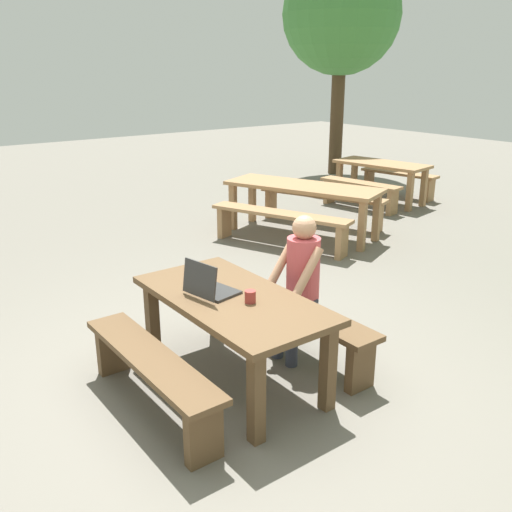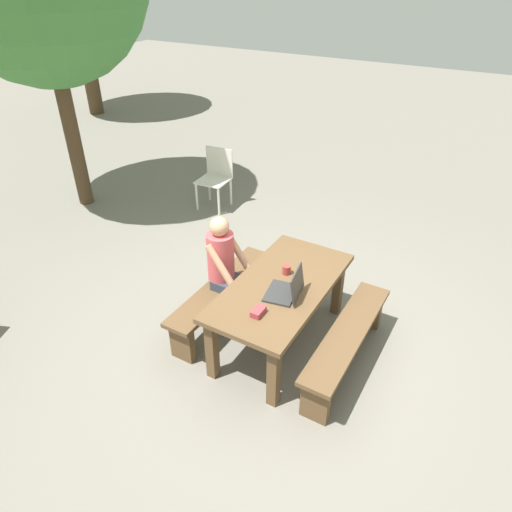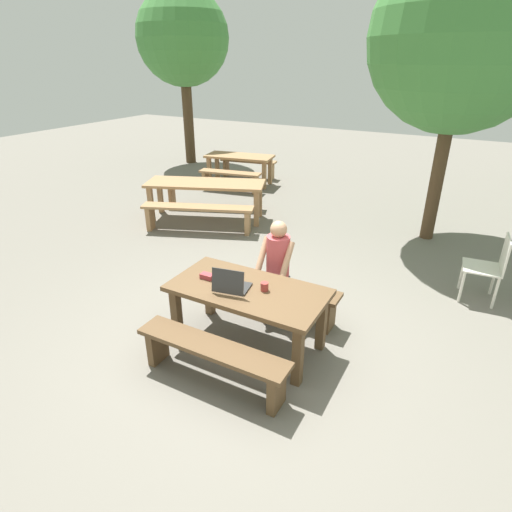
{
  "view_description": "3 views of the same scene",
  "coord_description": "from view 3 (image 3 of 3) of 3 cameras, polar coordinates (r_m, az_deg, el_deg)",
  "views": [
    {
      "loc": [
        3.16,
        -2.16,
        2.32
      ],
      "look_at": [
        -0.04,
        0.25,
        0.95
      ],
      "focal_mm": 39.54,
      "sensor_mm": 36.0,
      "label": 1
    },
    {
      "loc": [
        -3.08,
        -1.53,
        3.23
      ],
      "look_at": [
        -0.04,
        0.25,
        0.95
      ],
      "focal_mm": 32.3,
      "sensor_mm": 36.0,
      "label": 2
    },
    {
      "loc": [
        1.85,
        -3.22,
        2.84
      ],
      "look_at": [
        -0.04,
        0.25,
        0.95
      ],
      "focal_mm": 29.26,
      "sensor_mm": 36.0,
      "label": 3
    }
  ],
  "objects": [
    {
      "name": "bench_rear_south",
      "position": [
        9.84,
        -3.58,
        10.73
      ],
      "size": [
        1.48,
        0.55,
        0.45
      ],
      "rotation": [
        0.0,
        0.0,
        0.18
      ],
      "color": "#9E754C",
      "rests_on": "ground"
    },
    {
      "name": "bench_rear_north",
      "position": [
        11.01,
        -1.04,
        12.36
      ],
      "size": [
        1.48,
        0.55,
        0.45
      ],
      "rotation": [
        0.0,
        0.0,
        0.18
      ],
      "color": "#9E754C",
      "rests_on": "ground"
    },
    {
      "name": "small_pouch",
      "position": [
        4.48,
        -6.7,
        -2.76
      ],
      "size": [
        0.14,
        0.08,
        0.05
      ],
      "color": "#993338",
      "rests_on": "picnic_table_front"
    },
    {
      "name": "plastic_chair",
      "position": [
        5.97,
        29.3,
        -1.24
      ],
      "size": [
        0.48,
        0.48,
        0.88
      ],
      "rotation": [
        0.0,
        0.0,
        4.8
      ],
      "color": "silver",
      "rests_on": "ground"
    },
    {
      "name": "picnic_table_front",
      "position": [
        4.34,
        -1.12,
        -5.64
      ],
      "size": [
        1.62,
        0.82,
        0.7
      ],
      "color": "brown",
      "rests_on": "ground"
    },
    {
      "name": "laptop",
      "position": [
        4.22,
        -3.43,
        -3.95
      ],
      "size": [
        0.38,
        0.35,
        0.27
      ],
      "rotation": [
        0.0,
        0.0,
        3.32
      ],
      "color": "#2D2D2D",
      "rests_on": "picnic_table_front"
    },
    {
      "name": "bench_mid_south",
      "position": [
        7.47,
        -7.97,
        5.95
      ],
      "size": [
        1.95,
        1.01,
        0.48
      ],
      "rotation": [
        0.0,
        0.0,
        0.38
      ],
      "color": "#9E754C",
      "rests_on": "ground"
    },
    {
      "name": "picnic_table_rear",
      "position": [
        10.37,
        -2.27,
        12.93
      ],
      "size": [
        1.7,
        0.96,
        0.7
      ],
      "rotation": [
        0.0,
        0.0,
        0.18
      ],
      "color": "#9E754C",
      "rests_on": "ground"
    },
    {
      "name": "bench_near",
      "position": [
        4.02,
        -6.04,
        -13.33
      ],
      "size": [
        1.55,
        0.3,
        0.44
      ],
      "color": "brown",
      "rests_on": "ground"
    },
    {
      "name": "bench_mid_north",
      "position": [
        8.69,
        -5.84,
        8.86
      ],
      "size": [
        1.95,
        1.01,
        0.48
      ],
      "rotation": [
        0.0,
        0.0,
        0.38
      ],
      "color": "#9E754C",
      "rests_on": "ground"
    },
    {
      "name": "tree_left",
      "position": [
        12.64,
        -9.96,
        27.2
      ],
      "size": [
        2.46,
        2.46,
        4.54
      ],
      "color": "#4C3823",
      "rests_on": "ground"
    },
    {
      "name": "coffee_mug",
      "position": [
        4.22,
        1.17,
        -4.2
      ],
      "size": [
        0.08,
        0.08,
        0.09
      ],
      "color": "#99332D",
      "rests_on": "picnic_table_front"
    },
    {
      "name": "bench_far",
      "position": [
        5.0,
        2.79,
        -4.72
      ],
      "size": [
        1.55,
        0.3,
        0.44
      ],
      "color": "brown",
      "rests_on": "ground"
    },
    {
      "name": "picnic_table_mid",
      "position": [
        8.0,
        -6.93,
        9.28
      ],
      "size": [
        2.32,
        1.5,
        0.72
      ],
      "rotation": [
        0.0,
        0.0,
        0.38
      ],
      "color": "#9E754C",
      "rests_on": "ground"
    },
    {
      "name": "person_seated",
      "position": [
        4.78,
        2.78,
        -1.15
      ],
      "size": [
        0.38,
        0.39,
        1.21
      ],
      "color": "#333847",
      "rests_on": "ground"
    },
    {
      "name": "tree_rear",
      "position": [
        7.34,
        26.54,
        25.16
      ],
      "size": [
        2.71,
        2.71,
        4.46
      ],
      "color": "#4C3823",
      "rests_on": "ground"
    },
    {
      "name": "ground_plane",
      "position": [
        4.67,
        -1.06,
        -11.86
      ],
      "size": [
        30.0,
        30.0,
        0.0
      ],
      "primitive_type": "plane",
      "color": "slate"
    }
  ]
}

